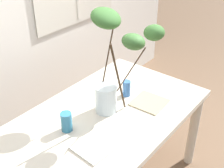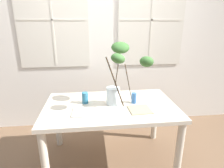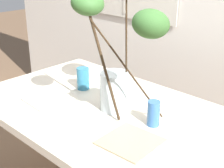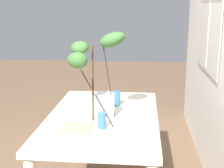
# 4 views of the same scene
# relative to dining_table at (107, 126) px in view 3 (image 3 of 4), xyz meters

# --- Properties ---
(dining_table) EXTENTS (1.51, 0.91, 0.76)m
(dining_table) POSITION_rel_dining_table_xyz_m (0.00, 0.00, 0.00)
(dining_table) COLOR beige
(dining_table) RESTS_ON ground
(vase_with_branches) EXTENTS (0.52, 0.50, 0.74)m
(vase_with_branches) POSITION_rel_dining_table_xyz_m (0.11, -0.01, 0.50)
(vase_with_branches) COLOR silver
(vase_with_branches) RESTS_ON dining_table
(drinking_glass_blue_left) EXTENTS (0.07, 0.07, 0.13)m
(drinking_glass_blue_left) POSITION_rel_dining_table_xyz_m (-0.29, 0.09, 0.18)
(drinking_glass_blue_left) COLOR teal
(drinking_glass_blue_left) RESTS_ON dining_table
(drinking_glass_blue_right) EXTENTS (0.06, 0.06, 0.13)m
(drinking_glass_blue_right) POSITION_rel_dining_table_xyz_m (0.28, 0.03, 0.17)
(drinking_glass_blue_right) COLOR #386BAD
(drinking_glass_blue_right) RESTS_ON dining_table
(plate_square_left) EXTENTS (0.24, 0.24, 0.01)m
(plate_square_left) POSITION_rel_dining_table_xyz_m (-0.31, -0.16, 0.12)
(plate_square_left) COLOR silver
(plate_square_left) RESTS_ON dining_table
(plate_square_right) EXTENTS (0.25, 0.25, 0.01)m
(plate_square_right) POSITION_rel_dining_table_xyz_m (0.31, -0.16, 0.11)
(plate_square_right) COLOR tan
(plate_square_right) RESTS_ON dining_table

